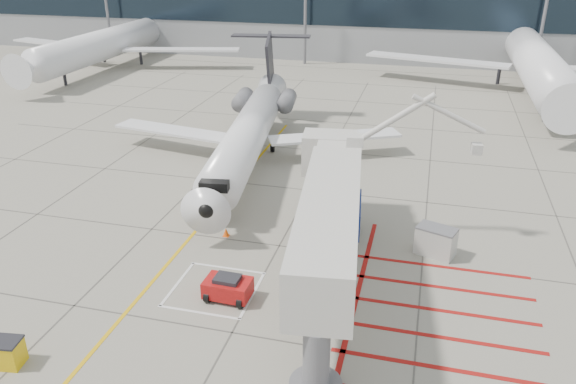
% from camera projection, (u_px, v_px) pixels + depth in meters
% --- Properties ---
extents(ground_plane, '(260.00, 260.00, 0.00)m').
position_uv_depth(ground_plane, '(259.00, 284.00, 28.53)').
color(ground_plane, gray).
rests_on(ground_plane, ground).
extents(regional_jet, '(28.33, 33.68, 8.00)m').
position_uv_depth(regional_jet, '(242.00, 124.00, 39.90)').
color(regional_jet, white).
rests_on(regional_jet, ground_plane).
extents(jet_bridge, '(10.65, 18.93, 7.21)m').
position_uv_depth(jet_bridge, '(329.00, 232.00, 26.02)').
color(jet_bridge, beige).
rests_on(jet_bridge, ground_plane).
extents(pushback_tug, '(2.27, 1.46, 1.30)m').
position_uv_depth(pushback_tug, '(228.00, 287.00, 27.12)').
color(pushback_tug, '#AB1010').
rests_on(pushback_tug, ground_plane).
extents(spill_bin, '(1.52, 1.12, 1.21)m').
position_uv_depth(spill_bin, '(4.00, 352.00, 22.91)').
color(spill_bin, gold).
rests_on(spill_bin, ground_plane).
extents(baggage_cart, '(2.16, 1.40, 1.34)m').
position_uv_depth(baggage_cart, '(339.00, 215.00, 34.12)').
color(baggage_cart, '#57575C').
rests_on(baggage_cart, ground_plane).
extents(ground_power_unit, '(2.36, 1.83, 1.64)m').
position_uv_depth(ground_power_unit, '(436.00, 241.00, 30.88)').
color(ground_power_unit, '#BAB8B1').
rests_on(ground_power_unit, ground_plane).
extents(cone_nose, '(0.37, 0.37, 0.52)m').
position_uv_depth(cone_nose, '(226.00, 232.00, 33.01)').
color(cone_nose, '#F1520C').
rests_on(cone_nose, ground_plane).
extents(cone_side, '(0.36, 0.36, 0.51)m').
position_uv_depth(cone_side, '(346.00, 219.00, 34.57)').
color(cone_side, orange).
rests_on(cone_side, ground_plane).
extents(terminal_building, '(180.00, 28.00, 14.00)m').
position_uv_depth(terminal_building, '(457.00, 3.00, 85.07)').
color(terminal_building, gray).
rests_on(terminal_building, ground_plane).
extents(terminal_glass_band, '(180.00, 0.10, 6.00)m').
position_uv_depth(terminal_glass_band, '(460.00, 6.00, 72.27)').
color(terminal_glass_band, black).
rests_on(terminal_glass_band, ground_plane).
extents(bg_aircraft_b, '(34.37, 38.19, 11.46)m').
position_uv_depth(bg_aircraft_b, '(111.00, 23.00, 74.64)').
color(bg_aircraft_b, silver).
rests_on(bg_aircraft_b, ground_plane).
extents(bg_aircraft_c, '(38.12, 42.36, 12.71)m').
position_uv_depth(bg_aircraft_c, '(538.00, 34.00, 62.28)').
color(bg_aircraft_c, silver).
rests_on(bg_aircraft_c, ground_plane).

